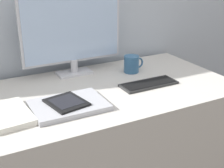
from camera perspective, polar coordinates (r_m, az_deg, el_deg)
desk at (r=1.75m, az=-3.02°, el=-12.43°), size 1.46×0.73×0.75m
monitor at (r=1.73m, az=-7.44°, el=10.29°), size 0.57×0.11×0.50m
keyboard at (r=1.63m, az=6.74°, el=0.02°), size 0.30×0.12×0.01m
laptop at (r=1.39m, az=-7.93°, el=-3.90°), size 0.33×0.24×0.02m
ereader at (r=1.38m, az=-8.35°, el=-3.32°), size 0.18×0.20×0.01m
notebook at (r=1.37m, az=-18.42°, el=-5.34°), size 0.19×0.27×0.03m
coffee_mug at (r=1.80m, az=3.64°, el=3.68°), size 0.12×0.09×0.10m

